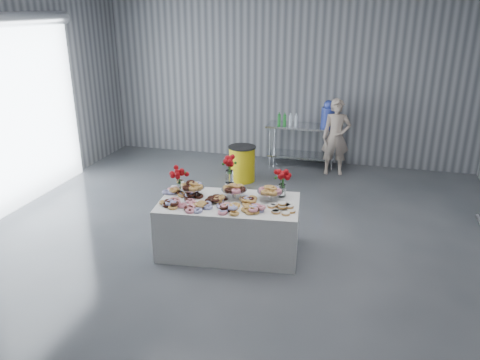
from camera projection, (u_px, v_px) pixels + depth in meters
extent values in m
plane|color=#3D4045|center=(228.00, 254.00, 6.54)|extent=(9.00, 9.00, 0.00)
cube|color=gray|center=(288.00, 69.00, 9.90)|extent=(8.00, 0.04, 4.00)
cube|color=white|center=(20.00, 117.00, 7.88)|extent=(0.05, 3.00, 3.00)
cylinder|color=silver|center=(6.00, 20.00, 7.33)|extent=(0.24, 3.00, 0.24)
cube|color=white|center=(229.00, 227.00, 6.50)|extent=(2.00, 1.22, 0.75)
cube|color=silver|center=(303.00, 126.00, 9.82)|extent=(1.50, 0.60, 0.04)
cube|color=silver|center=(302.00, 155.00, 10.05)|extent=(1.40, 0.55, 0.03)
cylinder|color=silver|center=(270.00, 148.00, 9.92)|extent=(0.04, 0.04, 0.86)
cylinder|color=silver|center=(332.00, 152.00, 9.60)|extent=(0.04, 0.04, 0.86)
cylinder|color=silver|center=(275.00, 141.00, 10.37)|extent=(0.04, 0.04, 0.86)
cylinder|color=silver|center=(334.00, 146.00, 10.05)|extent=(0.04, 0.04, 0.86)
cylinder|color=silver|center=(192.00, 192.00, 6.57)|extent=(0.06, 0.06, 0.12)
cylinder|color=silver|center=(192.00, 187.00, 6.54)|extent=(0.36, 0.36, 0.01)
cylinder|color=silver|center=(234.00, 194.00, 6.48)|extent=(0.06, 0.06, 0.12)
cylinder|color=silver|center=(234.00, 190.00, 6.46)|extent=(0.36, 0.36, 0.01)
cylinder|color=silver|center=(270.00, 196.00, 6.41)|extent=(0.06, 0.06, 0.12)
cylinder|color=silver|center=(270.00, 192.00, 6.39)|extent=(0.36, 0.36, 0.01)
cylinder|color=white|center=(180.00, 186.00, 6.68)|extent=(0.11, 0.11, 0.18)
cylinder|color=#1E5919|center=(180.00, 178.00, 6.63)|extent=(0.04, 0.04, 0.18)
cylinder|color=white|center=(282.00, 191.00, 6.52)|extent=(0.11, 0.11, 0.18)
cylinder|color=#1E5919|center=(282.00, 182.00, 6.48)|extent=(0.04, 0.04, 0.18)
cylinder|color=silver|center=(230.00, 187.00, 6.68)|extent=(0.14, 0.14, 0.15)
cylinder|color=white|center=(229.00, 176.00, 6.62)|extent=(0.11, 0.11, 0.18)
cylinder|color=#1E5919|center=(229.00, 168.00, 6.57)|extent=(0.04, 0.04, 0.18)
cylinder|color=blue|center=(328.00, 117.00, 9.62)|extent=(0.28, 0.28, 0.40)
sphere|color=blue|center=(329.00, 105.00, 9.53)|extent=(0.20, 0.20, 0.20)
imported|color=#CC8C93|center=(336.00, 137.00, 9.42)|extent=(0.62, 0.46, 1.55)
cylinder|color=yellow|center=(242.00, 164.00, 9.17)|extent=(0.50, 0.50, 0.68)
cylinder|color=black|center=(242.00, 147.00, 9.05)|extent=(0.54, 0.54, 0.02)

